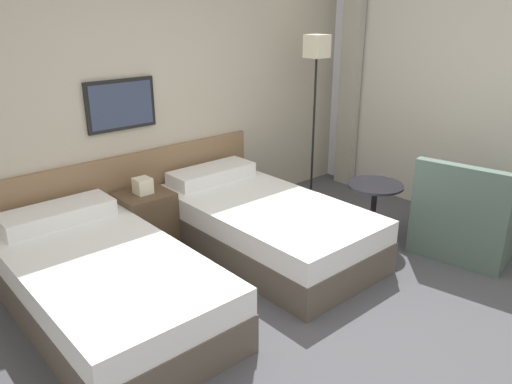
% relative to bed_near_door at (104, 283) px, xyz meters
% --- Properties ---
extents(ground_plane, '(16.00, 16.00, 0.00)m').
position_rel_bed_near_door_xyz_m(ground_plane, '(1.21, -1.18, -0.24)').
color(ground_plane, '#47474C').
extents(wall_headboard, '(10.00, 0.10, 2.70)m').
position_rel_bed_near_door_xyz_m(wall_headboard, '(1.19, 1.06, 1.06)').
color(wall_headboard, '#B7AD99').
rests_on(wall_headboard, ground_plane).
extents(bed_near_door, '(1.07, 2.02, 0.59)m').
position_rel_bed_near_door_xyz_m(bed_near_door, '(0.00, 0.00, 0.00)').
color(bed_near_door, brown).
rests_on(bed_near_door, ground_plane).
extents(bed_near_window, '(1.07, 2.02, 0.59)m').
position_rel_bed_near_door_xyz_m(bed_near_window, '(1.51, 0.00, 0.00)').
color(bed_near_window, brown).
rests_on(bed_near_window, ground_plane).
extents(nightstand, '(0.45, 0.42, 0.66)m').
position_rel_bed_near_door_xyz_m(nightstand, '(0.76, 0.74, 0.03)').
color(nightstand, brown).
rests_on(nightstand, ground_plane).
extents(floor_lamp, '(0.24, 0.24, 1.80)m').
position_rel_bed_near_door_xyz_m(floor_lamp, '(2.73, 0.54, 1.22)').
color(floor_lamp, black).
rests_on(floor_lamp, ground_plane).
extents(side_table, '(0.50, 0.50, 0.57)m').
position_rel_bed_near_door_xyz_m(side_table, '(2.37, -0.55, 0.16)').
color(side_table, black).
rests_on(side_table, ground_plane).
extents(armchair, '(0.87, 0.90, 0.87)m').
position_rel_bed_near_door_xyz_m(armchair, '(2.83, -1.20, 0.04)').
color(armchair, '#4C6056').
rests_on(armchair, ground_plane).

